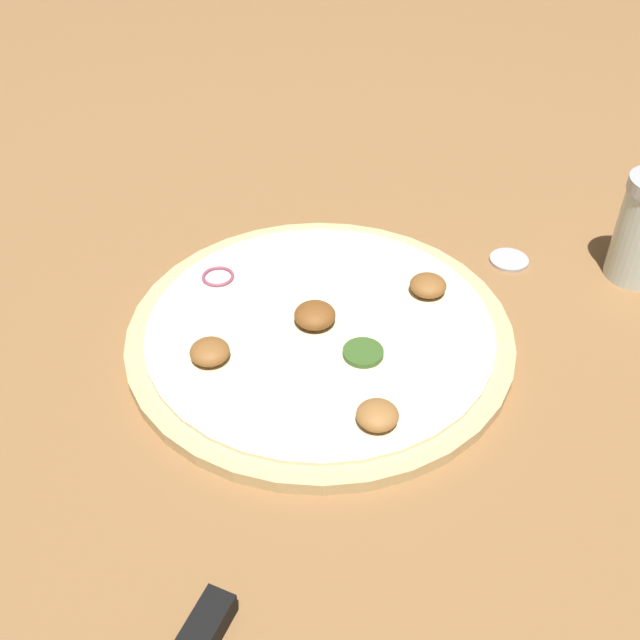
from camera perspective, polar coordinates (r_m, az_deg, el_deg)
name	(u,v)px	position (r m, az deg, el deg)	size (l,w,h in m)	color
ground_plane	(320,338)	(0.67, 0.00, -1.41)	(3.00, 3.00, 0.00)	olive
pizza	(321,332)	(0.67, 0.04, -0.93)	(0.34, 0.34, 0.03)	#D6B77A
loose_cap	(509,259)	(0.79, 14.22, 4.55)	(0.04, 0.04, 0.01)	#B2B2B7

